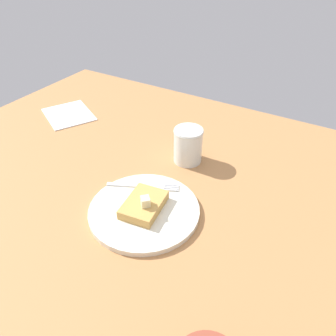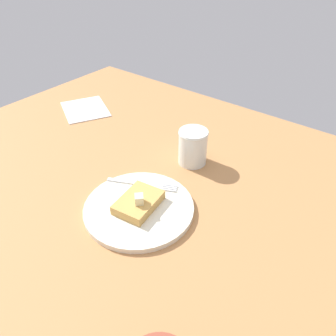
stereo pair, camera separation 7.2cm
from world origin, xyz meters
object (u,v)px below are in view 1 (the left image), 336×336
at_px(fork, 147,186).
at_px(syrup_jar, 188,146).
at_px(plate, 144,210).
at_px(napkin, 69,114).

distance_m(fork, syrup_jar, 0.15).
bearing_deg(plate, syrup_jar, 92.99).
xyz_separation_m(plate, fork, (-0.03, 0.06, 0.01)).
height_order(plate, syrup_jar, syrup_jar).
bearing_deg(fork, syrup_jar, 82.19).
distance_m(plate, fork, 0.07).
relative_size(fork, syrup_jar, 1.71).
height_order(plate, napkin, plate).
distance_m(plate, napkin, 0.50).
bearing_deg(napkin, plate, -28.02).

